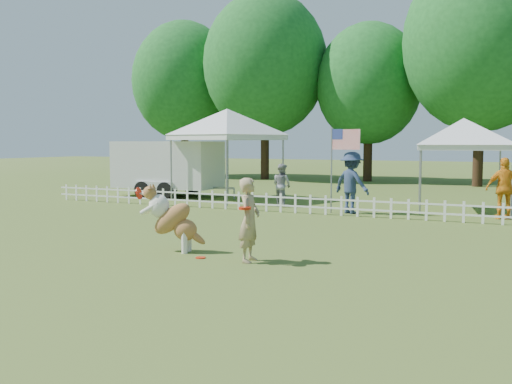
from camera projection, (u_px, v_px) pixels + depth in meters
ground at (222, 257)px, 11.09m from camera, size 120.00×120.00×0.00m
picket_fence at (333, 206)px, 17.35m from camera, size 22.00×0.08×0.60m
handler at (249, 220)px, 10.56m from camera, size 0.44×0.61×1.57m
dog at (173, 219)px, 11.55m from camera, size 1.37×0.70×1.35m
frisbee_on_turf at (201, 258)px, 10.95m from camera, size 0.26×0.26×0.02m
canopy_tent_left at (227, 156)px, 21.89m from camera, size 4.13×4.13×3.42m
canopy_tent_right at (462, 166)px, 18.42m from camera, size 3.29×3.29×2.93m
cargo_trailer at (168, 168)px, 23.39m from camera, size 5.37×2.58×2.31m
flag_pole at (331, 170)px, 17.85m from camera, size 1.03×0.30×2.68m
spectator_a at (282, 185)px, 19.72m from camera, size 0.88×0.79×1.48m
spectator_b at (352, 183)px, 17.77m from camera, size 1.42×1.14×1.93m
spectator_c at (505, 188)px, 16.44m from camera, size 1.13×0.74×1.79m
tree_far_left at (184, 91)px, 36.84m from camera, size 6.60×6.60×11.00m
tree_left at (265, 78)px, 33.75m from camera, size 7.40×7.40×12.00m
tree_center_left at (369, 95)px, 32.16m from camera, size 6.00×6.00×9.80m
tree_center_right at (481, 59)px, 28.10m from camera, size 7.60×7.60×12.60m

